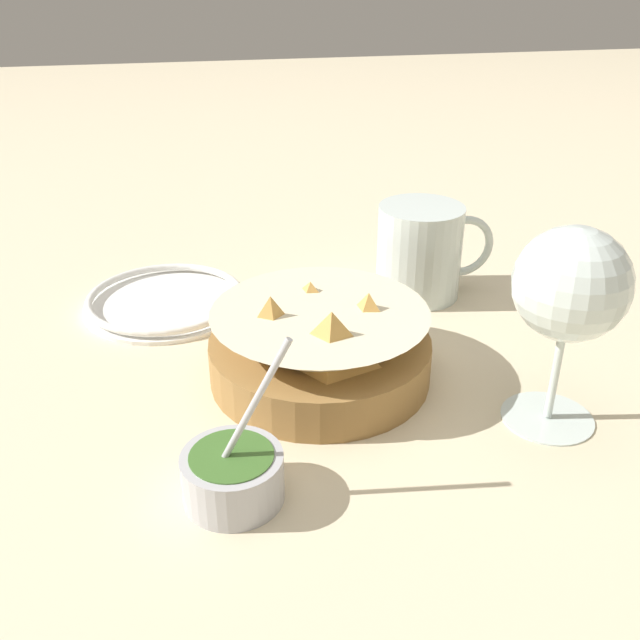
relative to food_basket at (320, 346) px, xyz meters
The scene contains 6 objects.
ground_plane 0.06m from the food_basket, 145.11° to the right, with size 4.00×4.00×0.00m, color beige.
food_basket is the anchor object (origin of this frame).
sauce_cup 0.17m from the food_basket, 122.55° to the right, with size 0.08×0.07×0.13m.
wine_glass 0.22m from the food_basket, 29.71° to the right, with size 0.09×0.09×0.17m.
beer_mug 0.21m from the food_basket, 46.63° to the left, with size 0.13×0.09×0.10m.
side_plate 0.23m from the food_basket, 128.37° to the left, with size 0.18×0.18×0.01m.
Camera 1 is at (-0.07, -0.52, 0.36)m, focal length 40.00 mm.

